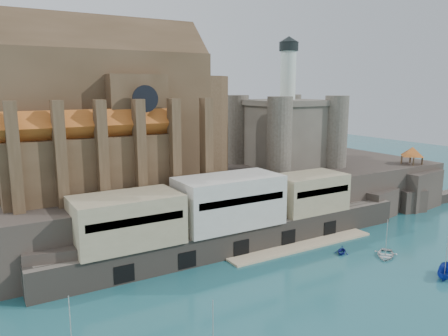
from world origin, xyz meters
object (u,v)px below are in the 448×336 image
boat_2 (444,277)px  pavilion (412,153)px  castle_keep (285,129)px  church (112,119)px

boat_2 → pavilion: bearing=-71.8°
boat_2 → castle_keep: bearing=-30.9°
church → boat_2: church is taller
church → castle_keep: (40.21, -0.78, -3.81)m
castle_keep → boat_2: (-4.38, -43.70, -18.31)m
pavilion → boat_2: size_ratio=1.26×
church → pavilion: (66.13, -15.85, -9.40)m
church → pavilion: bearing=-13.5°
pavilion → boat_2: pavilion is taller
pavilion → castle_keep: bearing=149.8°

